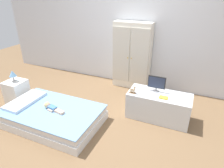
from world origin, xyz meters
name	(u,v)px	position (x,y,z in m)	size (l,w,h in m)	color
ground_plane	(98,120)	(0.00, 0.00, -0.01)	(10.00, 10.00, 0.02)	brown
back_wall	(132,21)	(0.00, 1.57, 1.35)	(6.40, 0.05, 2.70)	silver
bed	(53,116)	(-0.61, -0.34, 0.12)	(1.48, 0.94, 0.25)	white
pillow	(25,101)	(-1.15, -0.34, 0.27)	(0.32, 0.68, 0.05)	silver
doll	(50,107)	(-0.63, -0.34, 0.28)	(0.39, 0.15, 0.10)	#4C84C6
nightstand	(17,92)	(-1.62, -0.10, 0.21)	(0.34, 0.34, 0.43)	white
table_lamp	(13,74)	(-1.62, -0.10, 0.57)	(0.13, 0.13, 0.20)	#B7B2AD
wardrobe	(132,56)	(0.08, 1.40, 0.68)	(0.76, 0.30, 1.36)	white
tv_stand	(158,106)	(0.87, 0.46, 0.22)	(0.98, 0.44, 0.43)	silver
tv_monitor	(157,83)	(0.79, 0.54, 0.58)	(0.28, 0.10, 0.26)	#99999E
rocking_horse_toy	(133,90)	(0.47, 0.32, 0.50)	(0.11, 0.04, 0.13)	#8E6642
book_yellow	(163,98)	(0.94, 0.36, 0.44)	(0.13, 0.09, 0.02)	gold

